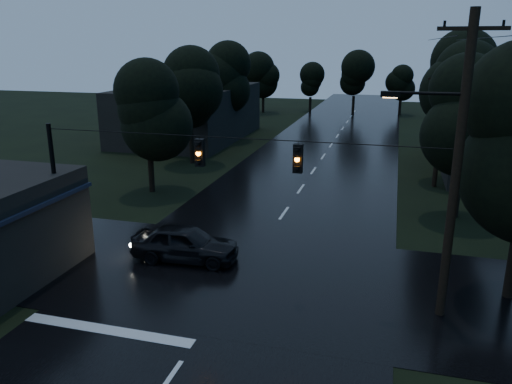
% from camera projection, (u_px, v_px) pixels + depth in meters
% --- Properties ---
extents(main_road, '(12.00, 120.00, 0.02)m').
position_uv_depth(main_road, '(313.00, 171.00, 36.71)').
color(main_road, black).
rests_on(main_road, ground).
extents(cross_street, '(60.00, 9.00, 0.02)m').
position_uv_depth(cross_street, '(241.00, 276.00, 20.08)').
color(cross_street, black).
rests_on(cross_street, ground).
extents(building_far_left, '(10.00, 16.00, 5.00)m').
position_uv_depth(building_far_left, '(189.00, 113.00, 48.84)').
color(building_far_left, black).
rests_on(building_far_left, ground).
extents(utility_pole_main, '(3.50, 0.30, 10.00)m').
position_uv_depth(utility_pole_main, '(454.00, 166.00, 15.76)').
color(utility_pole_main, black).
rests_on(utility_pole_main, ground).
extents(utility_pole_far, '(2.00, 0.30, 7.50)m').
position_uv_depth(utility_pole_far, '(440.00, 128.00, 31.62)').
color(utility_pole_far, black).
rests_on(utility_pole_far, ground).
extents(anchor_pole_left, '(0.18, 0.18, 6.00)m').
position_uv_depth(anchor_pole_left, '(57.00, 197.00, 20.24)').
color(anchor_pole_left, black).
rests_on(anchor_pole_left, ground).
extents(span_signals, '(15.00, 0.37, 1.12)m').
position_uv_depth(span_signals, '(246.00, 154.00, 17.52)').
color(span_signals, black).
rests_on(span_signals, ground).
extents(tree_left_a, '(3.92, 3.92, 8.26)m').
position_uv_depth(tree_left_a, '(147.00, 108.00, 30.15)').
color(tree_left_a, black).
rests_on(tree_left_a, ground).
extents(tree_left_b, '(4.20, 4.20, 8.85)m').
position_uv_depth(tree_left_b, '(190.00, 90.00, 37.58)').
color(tree_left_b, black).
rests_on(tree_left_b, ground).
extents(tree_left_c, '(4.48, 4.48, 9.44)m').
position_uv_depth(tree_left_c, '(225.00, 77.00, 46.86)').
color(tree_left_c, black).
rests_on(tree_left_c, ground).
extents(tree_right_a, '(4.20, 4.20, 8.85)m').
position_uv_depth(tree_right_a, '(467.00, 112.00, 25.40)').
color(tree_right_a, black).
rests_on(tree_right_a, ground).
extents(tree_right_b, '(4.48, 4.48, 9.44)m').
position_uv_depth(tree_right_b, '(462.00, 92.00, 32.53)').
color(tree_right_b, black).
rests_on(tree_right_b, ground).
extents(tree_right_c, '(4.76, 4.76, 10.03)m').
position_uv_depth(tree_right_c, '(457.00, 77.00, 41.50)').
color(tree_right_c, black).
rests_on(tree_right_c, ground).
extents(car, '(4.68, 2.09, 1.56)m').
position_uv_depth(car, '(185.00, 243.00, 21.34)').
color(car, black).
rests_on(car, ground).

